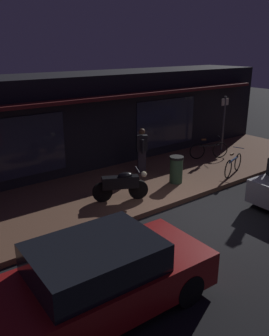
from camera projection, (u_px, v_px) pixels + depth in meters
The scene contains 10 objects.
ground_plane at pixel (200, 218), 10.02m from camera, with size 60.00×60.00×0.00m, color black.
sidewalk_slab at pixel (135, 185), 12.24m from camera, with size 18.00×4.00×0.15m, color brown.
storefront_building at pixel (83, 120), 14.22m from camera, with size 18.00×3.30×3.60m.
motorcycle at pixel (121, 185), 10.70m from camera, with size 1.58×0.91×0.97m.
bicycle_parked at pixel (233, 165), 12.94m from camera, with size 1.59×0.61×0.91m.
bicycle_extra at pixel (209, 150), 14.77m from camera, with size 1.49×0.80×0.91m.
person_bystander at pixel (142, 150), 12.89m from camera, with size 0.44×0.57×1.67m.
sign_post at pixel (224, 120), 15.67m from camera, with size 0.44×0.09×2.40m.
trash_bin at pixel (176, 169), 12.10m from camera, with size 0.48×0.48×0.93m.
parked_car_near at pixel (101, 278), 6.31m from camera, with size 4.16×1.91×1.42m.
Camera 1 is at (-6.99, -6.00, 4.59)m, focal length 38.08 mm.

